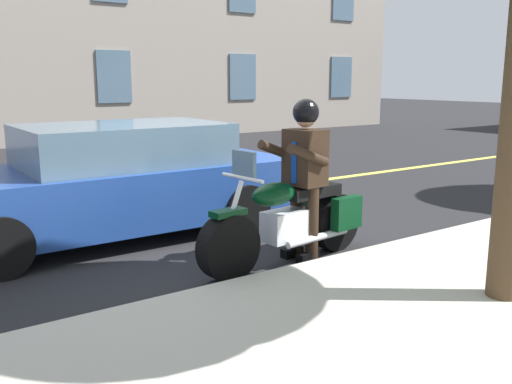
# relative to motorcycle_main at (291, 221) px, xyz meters

# --- Properties ---
(ground_plane) EXTENTS (80.00, 80.00, 0.00)m
(ground_plane) POSITION_rel_motorcycle_main_xyz_m (0.34, -1.57, -0.45)
(ground_plane) COLOR black
(lane_center_stripe) EXTENTS (60.00, 0.16, 0.01)m
(lane_center_stripe) POSITION_rel_motorcycle_main_xyz_m (0.34, -3.57, -0.45)
(lane_center_stripe) COLOR #E5DB4C
(lane_center_stripe) RESTS_ON ground_plane
(motorcycle_main) EXTENTS (2.22, 0.74, 1.26)m
(motorcycle_main) POSITION_rel_motorcycle_main_xyz_m (0.00, 0.00, 0.00)
(motorcycle_main) COLOR black
(motorcycle_main) RESTS_ON ground_plane
(rider_main) EXTENTS (0.66, 0.60, 1.74)m
(rider_main) POSITION_rel_motorcycle_main_xyz_m (-0.19, -0.02, 0.58)
(rider_main) COLOR black
(rider_main) RESTS_ON ground_plane
(car_silver) EXTENTS (4.60, 1.92, 1.40)m
(car_silver) POSITION_rel_motorcycle_main_xyz_m (1.16, -2.07, 0.24)
(car_silver) COLOR navy
(car_silver) RESTS_ON ground_plane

